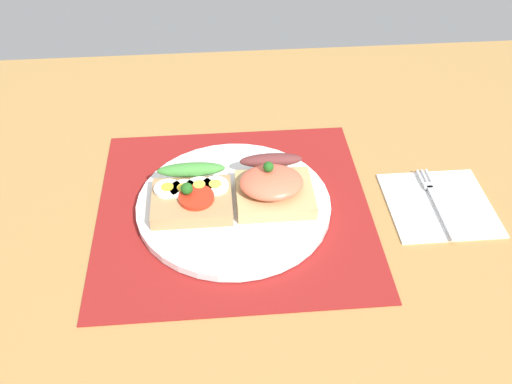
% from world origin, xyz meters
% --- Properties ---
extents(ground_plane, '(1.20, 0.90, 0.03)m').
position_xyz_m(ground_plane, '(0.00, 0.00, -0.02)').
color(ground_plane, '#A1773F').
extents(placemat, '(0.37, 0.35, 0.00)m').
position_xyz_m(placemat, '(0.00, 0.00, 0.00)').
color(placemat, maroon).
rests_on(placemat, ground_plane).
extents(plate, '(0.26, 0.26, 0.01)m').
position_xyz_m(plate, '(0.00, 0.00, 0.01)').
color(plate, white).
rests_on(plate, placemat).
extents(sandwich_egg_tomato, '(0.10, 0.10, 0.04)m').
position_xyz_m(sandwich_egg_tomato, '(-0.05, 0.00, 0.03)').
color(sandwich_egg_tomato, '#A97F52').
rests_on(sandwich_egg_tomato, plate).
extents(sandwich_salmon, '(0.10, 0.10, 0.06)m').
position_xyz_m(sandwich_salmon, '(0.05, 0.01, 0.03)').
color(sandwich_salmon, tan).
rests_on(sandwich_salmon, plate).
extents(napkin, '(0.14, 0.14, 0.01)m').
position_xyz_m(napkin, '(0.28, -0.02, 0.00)').
color(napkin, white).
rests_on(napkin, ground_plane).
extents(fork, '(0.02, 0.14, 0.00)m').
position_xyz_m(fork, '(0.27, -0.01, 0.01)').
color(fork, '#B7B7BC').
rests_on(fork, napkin).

